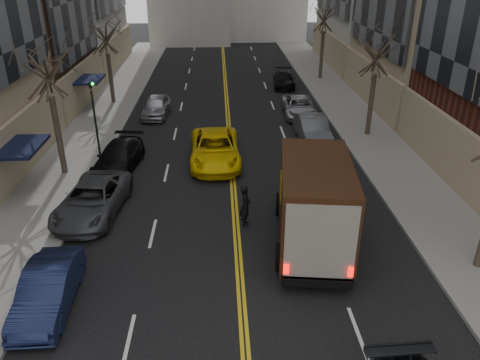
{
  "coord_description": "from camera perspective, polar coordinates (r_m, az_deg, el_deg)",
  "views": [
    {
      "loc": [
        -0.63,
        -2.73,
        10.51
      ],
      "look_at": [
        0.17,
        14.39,
        2.2
      ],
      "focal_mm": 35.0,
      "sensor_mm": 36.0,
      "label": 1
    }
  ],
  "objects": [
    {
      "name": "ups_truck",
      "position": [
        18.3,
        8.92,
        -2.67
      ],
      "size": [
        3.38,
        7.02,
        3.71
      ],
      "rotation": [
        0.0,
        0.0,
        -0.12
      ],
      "color": "black",
      "rests_on": "ground"
    },
    {
      "name": "tree_rt_far",
      "position": [
        43.92,
        10.4,
        20.56
      ],
      "size": [
        3.2,
        3.2,
        9.11
      ],
      "color": "#382D23",
      "rests_on": "sidewalk_right"
    },
    {
      "name": "parked_lf_b",
      "position": [
        16.77,
        -22.37,
        -12.25
      ],
      "size": [
        1.61,
        4.27,
        1.39
      ],
      "primitive_type": "imported",
      "rotation": [
        0.0,
        0.0,
        0.03
      ],
      "color": "#131B3D",
      "rests_on": "ground"
    },
    {
      "name": "tree_lf_far",
      "position": [
        36.93,
        -16.25,
        17.94
      ],
      "size": [
        3.2,
        3.2,
        8.12
      ],
      "color": "#382D23",
      "rests_on": "sidewalk_left"
    },
    {
      "name": "parked_rt_b",
      "position": [
        34.08,
        7.21,
        8.86
      ],
      "size": [
        2.37,
        4.79,
        1.31
      ],
      "primitive_type": "imported",
      "rotation": [
        0.0,
        0.0,
        -0.04
      ],
      "color": "#B3B5BB",
      "rests_on": "ground"
    },
    {
      "name": "sidewalk_left",
      "position": [
        32.6,
        -17.5,
        5.98
      ],
      "size": [
        4.0,
        66.0,
        0.15
      ],
      "primitive_type": "cube",
      "color": "slate",
      "rests_on": "ground"
    },
    {
      "name": "tree_lf_mid",
      "position": [
        24.47,
        -22.93,
        14.73
      ],
      "size": [
        3.2,
        3.2,
        8.91
      ],
      "color": "#382D23",
      "rests_on": "sidewalk_left"
    },
    {
      "name": "parked_rt_c",
      "position": [
        41.86,
        5.39,
        12.12
      ],
      "size": [
        2.14,
        4.52,
        1.27
      ],
      "primitive_type": "imported",
      "rotation": [
        0.0,
        0.0,
        -0.08
      ],
      "color": "black",
      "rests_on": "ground"
    },
    {
      "name": "parked_lf_d",
      "position": [
        25.88,
        -14.6,
        2.71
      ],
      "size": [
        2.53,
        5.01,
        1.39
      ],
      "primitive_type": "imported",
      "rotation": [
        0.0,
        0.0,
        -0.12
      ],
      "color": "black",
      "rests_on": "ground"
    },
    {
      "name": "parked_rt_a",
      "position": [
        29.23,
        8.84,
        6.11
      ],
      "size": [
        1.76,
        4.77,
        1.56
      ],
      "primitive_type": "imported",
      "rotation": [
        0.0,
        0.0,
        0.02
      ],
      "color": "#4B4E52",
      "rests_on": "ground"
    },
    {
      "name": "pedestrian",
      "position": [
        19.74,
        0.66,
        -3.12
      ],
      "size": [
        0.48,
        0.7,
        1.88
      ],
      "primitive_type": "imported",
      "rotation": [
        0.0,
        0.0,
        1.53
      ],
      "color": "black",
      "rests_on": "ground"
    },
    {
      "name": "traffic_signal",
      "position": [
        26.77,
        -17.36,
        7.99
      ],
      "size": [
        0.29,
        0.26,
        4.7
      ],
      "color": "black",
      "rests_on": "sidewalk_left"
    },
    {
      "name": "parked_lf_e",
      "position": [
        34.25,
        -10.18,
        8.85
      ],
      "size": [
        1.96,
        4.31,
        1.43
      ],
      "primitive_type": "imported",
      "rotation": [
        0.0,
        0.0,
        -0.06
      ],
      "color": "#A7A9AF",
      "rests_on": "ground"
    },
    {
      "name": "tree_rt_mid",
      "position": [
        29.61,
        16.62,
        16.42
      ],
      "size": [
        3.2,
        3.2,
        8.32
      ],
      "color": "#382D23",
      "rests_on": "sidewalk_right"
    },
    {
      "name": "sidewalk_right",
      "position": [
        32.95,
        14.57,
        6.56
      ],
      "size": [
        4.0,
        66.0,
        0.15
      ],
      "primitive_type": "cube",
      "color": "slate",
      "rests_on": "ground"
    },
    {
      "name": "parked_lf_c",
      "position": [
        21.68,
        -17.53,
        -2.26
      ],
      "size": [
        2.98,
        5.48,
        1.46
      ],
      "primitive_type": "imported",
      "rotation": [
        0.0,
        0.0,
        -0.11
      ],
      "color": "#46484D",
      "rests_on": "ground"
    },
    {
      "name": "taxi",
      "position": [
        25.89,
        -3.06,
        3.82
      ],
      "size": [
        2.79,
        5.85,
        1.61
      ],
      "primitive_type": "imported",
      "rotation": [
        0.0,
        0.0,
        0.02
      ],
      "color": "yellow",
      "rests_on": "ground"
    }
  ]
}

